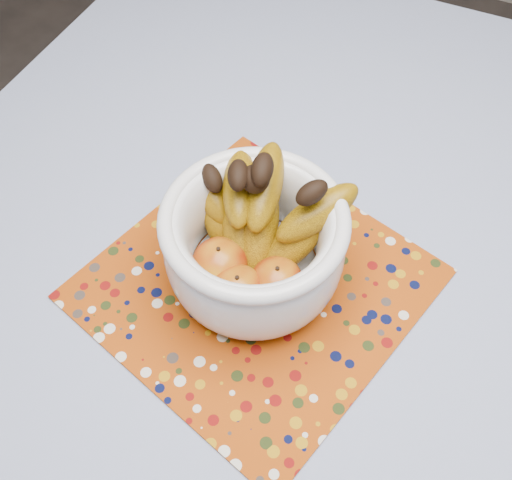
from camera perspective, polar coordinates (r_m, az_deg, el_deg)
table at (r=0.89m, az=8.20°, el=-5.85°), size 1.20×1.20×0.75m
tablecloth at (r=0.82m, az=8.86°, el=-3.06°), size 1.32×1.32×0.01m
placemat at (r=0.80m, az=-0.05°, el=-4.19°), size 0.48×0.48×0.00m
fruit_bowl at (r=0.74m, az=-0.06°, el=0.62°), size 0.29×0.24×0.19m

